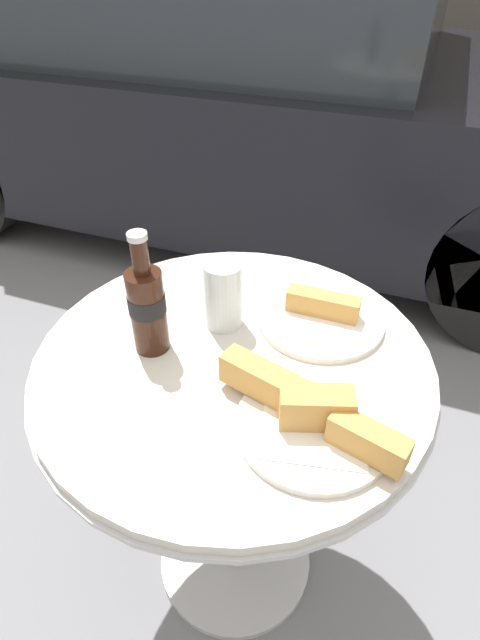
{
  "coord_description": "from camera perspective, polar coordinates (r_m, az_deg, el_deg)",
  "views": [
    {
      "loc": [
        0.23,
        -0.59,
        1.31
      ],
      "look_at": [
        0.0,
        0.03,
        0.78
      ],
      "focal_mm": 28.0,
      "sensor_mm": 36.0,
      "label": 1
    }
  ],
  "objects": [
    {
      "name": "lunch_plate_near",
      "position": [
        0.74,
        8.02,
        -10.66
      ],
      "size": [
        0.3,
        0.23,
        0.07
      ],
      "color": "silver",
      "rests_on": "bistro_table"
    },
    {
      "name": "cola_bottle_left",
      "position": [
        0.83,
        -10.56,
        1.55
      ],
      "size": [
        0.06,
        0.06,
        0.22
      ],
      "color": "#33190F",
      "rests_on": "bistro_table"
    },
    {
      "name": "drinking_glass",
      "position": [
        0.89,
        -1.91,
        2.63
      ],
      "size": [
        0.07,
        0.07,
        0.13
      ],
      "color": "silver",
      "rests_on": "bistro_table"
    },
    {
      "name": "bistro_table",
      "position": [
        0.99,
        -0.71,
        -11.37
      ],
      "size": [
        0.7,
        0.7,
        0.73
      ],
      "color": "#B7B7BC",
      "rests_on": "ground_plane"
    },
    {
      "name": "parked_car",
      "position": [
        2.82,
        1.32,
        24.54
      ],
      "size": [
        4.19,
        1.83,
        1.31
      ],
      "color": "black",
      "rests_on": "ground_plane"
    },
    {
      "name": "lunch_plate_far",
      "position": [
        0.93,
        9.22,
        0.5
      ],
      "size": [
        0.23,
        0.23,
        0.06
      ],
      "color": "silver",
      "rests_on": "bistro_table"
    },
    {
      "name": "ground_plane",
      "position": [
        1.46,
        -0.52,
        -25.6
      ],
      "size": [
        30.0,
        30.0,
        0.0
      ],
      "primitive_type": "plane",
      "color": "slate"
    }
  ]
}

